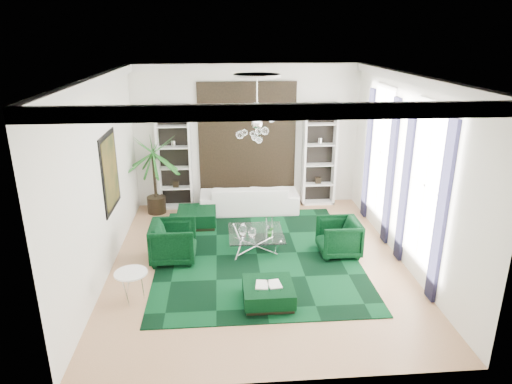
{
  "coord_description": "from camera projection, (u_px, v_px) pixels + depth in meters",
  "views": [
    {
      "loc": [
        -0.73,
        -8.51,
        4.55
      ],
      "look_at": [
        -0.0,
        0.5,
        1.37
      ],
      "focal_mm": 32.0,
      "sensor_mm": 36.0,
      "label": 1
    }
  ],
  "objects": [
    {
      "name": "curtain_near_b",
      "position": [
        405.0,
        185.0,
        9.13
      ],
      "size": [
        0.07,
        0.3,
        3.25
      ],
      "primitive_type": "cube",
      "color": "black",
      "rests_on": "floor"
    },
    {
      "name": "window_near",
      "position": [
        425.0,
        185.0,
        8.31
      ],
      "size": [
        0.03,
        1.1,
        2.9
      ],
      "primitive_type": "cube",
      "color": "white",
      "rests_on": "wall_right"
    },
    {
      "name": "book",
      "position": [
        268.0,
        284.0,
        7.99
      ],
      "size": [
        0.46,
        0.31,
        0.03
      ],
      "primitive_type": "cube",
      "color": "white",
      "rests_on": "ottoman_front"
    },
    {
      "name": "wall_front",
      "position": [
        282.0,
        258.0,
        5.63
      ],
      "size": [
        6.0,
        0.02,
        3.8
      ],
      "primitive_type": "cube",
      "color": "white",
      "rests_on": "ground"
    },
    {
      "name": "ceiling",
      "position": [
        258.0,
        75.0,
        8.3
      ],
      "size": [
        6.0,
        7.0,
        0.02
      ],
      "primitive_type": "cube",
      "color": "white",
      "rests_on": "ground"
    },
    {
      "name": "ottoman_side",
      "position": [
        197.0,
        217.0,
        11.28
      ],
      "size": [
        0.94,
        0.94,
        0.42
      ],
      "primitive_type": "cube",
      "color": "black",
      "rests_on": "floor"
    },
    {
      "name": "curtain_near_a",
      "position": [
        441.0,
        214.0,
        7.66
      ],
      "size": [
        0.07,
        0.3,
        3.25
      ],
      "primitive_type": "cube",
      "color": "black",
      "rests_on": "floor"
    },
    {
      "name": "ceiling_medallion",
      "position": [
        257.0,
        75.0,
        8.6
      ],
      "size": [
        0.9,
        0.9,
        0.05
      ],
      "primitive_type": "cylinder",
      "color": "white",
      "rests_on": "ceiling"
    },
    {
      "name": "palm",
      "position": [
        154.0,
        164.0,
        11.71
      ],
      "size": [
        1.66,
        1.66,
        2.65
      ],
      "primitive_type": null,
      "color": "#246B23",
      "rests_on": "floor"
    },
    {
      "name": "table_plant",
      "position": [
        271.0,
        232.0,
        9.7
      ],
      "size": [
        0.13,
        0.11,
        0.24
      ],
      "primitive_type": "imported",
      "color": "#246B23",
      "rests_on": "coffee_table"
    },
    {
      "name": "coffee_table",
      "position": [
        256.0,
        241.0,
        10.02
      ],
      "size": [
        1.18,
        1.18,
        0.41
      ],
      "primitive_type": null,
      "color": "white",
      "rests_on": "floor"
    },
    {
      "name": "shelving_right",
      "position": [
        319.0,
        155.0,
        12.36
      ],
      "size": [
        0.9,
        0.38,
        2.8
      ],
      "primitive_type": null,
      "color": "white",
      "rests_on": "floor"
    },
    {
      "name": "rug",
      "position": [
        257.0,
        254.0,
        9.84
      ],
      "size": [
        4.2,
        5.0,
        0.02
      ],
      "primitive_type": "cube",
      "color": "black",
      "rests_on": "floor"
    },
    {
      "name": "crown_molding",
      "position": [
        258.0,
        81.0,
        8.34
      ],
      "size": [
        6.0,
        7.0,
        0.18
      ],
      "primitive_type": null,
      "color": "white",
      "rests_on": "ceiling"
    },
    {
      "name": "window_far",
      "position": [
        381.0,
        153.0,
        10.57
      ],
      "size": [
        0.03,
        1.1,
        2.9
      ],
      "primitive_type": "cube",
      "color": "white",
      "rests_on": "wall_right"
    },
    {
      "name": "painting",
      "position": [
        111.0,
        172.0,
        9.29
      ],
      "size": [
        0.04,
        1.3,
        1.6
      ],
      "primitive_type": "cube",
      "color": "black",
      "rests_on": "wall_left"
    },
    {
      "name": "shelving_left",
      "position": [
        174.0,
        158.0,
        12.07
      ],
      "size": [
        0.9,
        0.38,
        2.8
      ],
      "primitive_type": null,
      "color": "white",
      "rests_on": "floor"
    },
    {
      "name": "curtain_far_a",
      "position": [
        390.0,
        173.0,
        9.92
      ],
      "size": [
        0.07,
        0.3,
        3.25
      ],
      "primitive_type": "cube",
      "color": "black",
      "rests_on": "floor"
    },
    {
      "name": "curtain_far_b",
      "position": [
        368.0,
        155.0,
        11.39
      ],
      "size": [
        0.07,
        0.3,
        3.25
      ],
      "primitive_type": "cube",
      "color": "black",
      "rests_on": "floor"
    },
    {
      "name": "tapestry",
      "position": [
        247.0,
        137.0,
        12.19
      ],
      "size": [
        2.5,
        0.06,
        2.8
      ],
      "primitive_type": "cube",
      "color": "black",
      "rests_on": "wall_back"
    },
    {
      "name": "wall_left",
      "position": [
        101.0,
        178.0,
        8.71
      ],
      "size": [
        0.02,
        7.0,
        3.8
      ],
      "primitive_type": "cube",
      "color": "white",
      "rests_on": "ground"
    },
    {
      "name": "sofa",
      "position": [
        249.0,
        198.0,
        12.12
      ],
      "size": [
        2.57,
        1.0,
        0.75
      ],
      "primitive_type": "imported",
      "rotation": [
        0.0,
        0.0,
        3.14
      ],
      "color": "silver",
      "rests_on": "floor"
    },
    {
      "name": "wall_right",
      "position": [
        407.0,
        171.0,
        9.16
      ],
      "size": [
        0.02,
        7.0,
        3.8
      ],
      "primitive_type": "cube",
      "color": "white",
      "rests_on": "ground"
    },
    {
      "name": "ottoman_front",
      "position": [
        268.0,
        294.0,
        8.05
      ],
      "size": [
        0.88,
        0.88,
        0.35
      ],
      "primitive_type": "cube",
      "color": "black",
      "rests_on": "floor"
    },
    {
      "name": "armchair_right",
      "position": [
        339.0,
        237.0,
        9.76
      ],
      "size": [
        0.87,
        0.84,
        0.79
      ],
      "primitive_type": "imported",
      "rotation": [
        0.0,
        0.0,
        -1.57
      ],
      "color": "black",
      "rests_on": "floor"
    },
    {
      "name": "armchair_left",
      "position": [
        173.0,
        242.0,
        9.48
      ],
      "size": [
        0.93,
        0.91,
        0.85
      ],
      "primitive_type": "imported",
      "rotation": [
        0.0,
        0.0,
        1.57
      ],
      "color": "black",
      "rests_on": "floor"
    },
    {
      "name": "wall_back",
      "position": [
        247.0,
        136.0,
        12.24
      ],
      "size": [
        6.0,
        0.02,
        3.8
      ],
      "primitive_type": "cube",
      "color": "white",
      "rests_on": "ground"
    },
    {
      "name": "chandelier",
      "position": [
        257.0,
        124.0,
        8.9
      ],
      "size": [
        0.89,
        0.89,
        0.8
      ],
      "primitive_type": null,
      "color": "white",
      "rests_on": "ceiling"
    },
    {
      "name": "side_table",
      "position": [
        132.0,
        287.0,
        8.07
      ],
      "size": [
        0.58,
        0.58,
        0.56
      ],
      "primitive_type": "cylinder",
      "color": "white",
      "rests_on": "floor"
    },
    {
      "name": "floor",
      "position": [
        258.0,
        262.0,
        9.57
      ],
      "size": [
        6.0,
        7.0,
        0.02
      ],
      "primitive_type": "cube",
      "color": "tan",
      "rests_on": "ground"
    }
  ]
}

